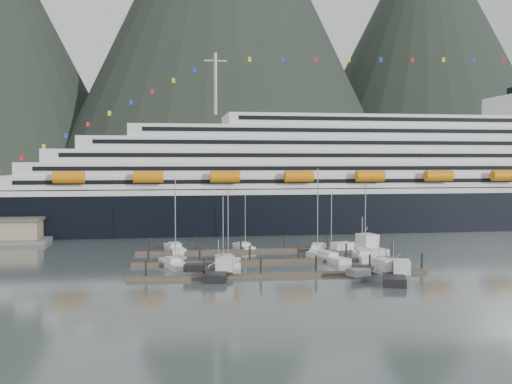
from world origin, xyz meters
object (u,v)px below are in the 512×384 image
(sailboat_d, at_px, (328,258))
(sailboat_g, at_px, (318,250))
(sailboat_b, at_px, (227,262))
(sailboat_c, at_px, (225,264))
(sailboat_e, at_px, (175,249))
(sailboat_f, at_px, (244,247))
(cruise_ship, at_px, (362,184))
(sailboat_a, at_px, (174,265))
(trawler_d, at_px, (378,273))
(sailboat_h, at_px, (364,257))
(trawler_c, at_px, (392,274))
(trawler_b, at_px, (218,272))
(trawler_e, at_px, (361,249))

(sailboat_d, bearing_deg, sailboat_g, -20.96)
(sailboat_b, height_order, sailboat_c, sailboat_b)
(sailboat_d, xyz_separation_m, sailboat_e, (-27.72, 15.95, 0.02))
(sailboat_f, bearing_deg, cruise_ship, -57.77)
(sailboat_a, bearing_deg, sailboat_f, -55.00)
(sailboat_b, bearing_deg, trawler_d, -132.24)
(sailboat_h, xyz_separation_m, trawler_c, (-1.99, -19.29, 0.40))
(sailboat_g, bearing_deg, trawler_b, 154.10)
(sailboat_f, bearing_deg, trawler_e, -123.42)
(sailboat_f, distance_m, trawler_b, 30.02)
(sailboat_d, relative_size, sailboat_g, 0.77)
(cruise_ship, bearing_deg, trawler_b, -125.09)
(cruise_ship, xyz_separation_m, sailboat_f, (-37.04, -34.96, -11.64))
(sailboat_e, bearing_deg, sailboat_f, -99.89)
(cruise_ship, height_order, trawler_d, cruise_ship)
(sailboat_h, bearing_deg, sailboat_c, 104.81)
(sailboat_f, height_order, sailboat_g, sailboat_g)
(trawler_d, bearing_deg, sailboat_f, 4.92)
(sailboat_a, bearing_deg, trawler_d, -132.90)
(sailboat_d, bearing_deg, sailboat_e, 42.68)
(sailboat_a, relative_size, trawler_c, 1.04)
(sailboat_d, distance_m, sailboat_f, 20.89)
(trawler_c, bearing_deg, sailboat_b, 71.84)
(cruise_ship, bearing_deg, sailboat_b, -128.96)
(sailboat_a, relative_size, trawler_e, 1.04)
(sailboat_g, bearing_deg, trawler_c, -153.24)
(sailboat_d, relative_size, sailboat_h, 0.90)
(sailboat_a, distance_m, sailboat_h, 35.21)
(cruise_ship, height_order, trawler_b, cruise_ship)
(sailboat_e, distance_m, trawler_b, 29.67)
(sailboat_f, distance_m, sailboat_h, 25.76)
(sailboat_g, xyz_separation_m, sailboat_h, (6.36, -9.43, -0.01))
(sailboat_b, relative_size, sailboat_d, 1.10)
(cruise_ship, relative_size, trawler_b, 19.91)
(sailboat_f, height_order, trawler_b, sailboat_f)
(trawler_c, relative_size, trawler_e, 1.00)
(sailboat_e, xyz_separation_m, sailboat_g, (28.32, -6.22, 0.02))
(sailboat_f, xyz_separation_m, trawler_c, (18.48, -34.93, 0.44))
(cruise_ship, bearing_deg, sailboat_d, -114.81)
(sailboat_f, distance_m, trawler_d, 37.73)
(sailboat_a, bearing_deg, sailboat_h, -102.02)
(sailboat_d, height_order, sailboat_h, sailboat_h)
(trawler_d, height_order, trawler_e, trawler_e)
(sailboat_a, distance_m, trawler_b, 12.18)
(sailboat_b, height_order, sailboat_g, sailboat_g)
(sailboat_a, bearing_deg, cruise_ship, -61.04)
(sailboat_a, height_order, sailboat_b, sailboat_b)
(sailboat_b, height_order, sailboat_f, sailboat_b)
(sailboat_g, distance_m, trawler_d, 27.77)
(cruise_ship, relative_size, sailboat_g, 12.18)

